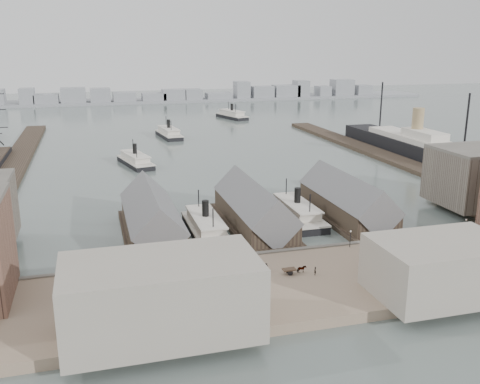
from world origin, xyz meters
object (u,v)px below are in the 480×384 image
object	(u,v)px
ocean_steamer	(416,146)
tram	(465,245)
horse_cart_right	(398,264)
horse_cart_left	(143,292)
ferry_docked_west	(206,226)
horse_cart_center	(297,270)

from	to	relation	value
ocean_steamer	tram	world-z (taller)	ocean_steamer
horse_cart_right	horse_cart_left	bearing A→B (deg)	79.27
ferry_docked_west	horse_cart_right	size ratio (longest dim) A/B	5.49
ocean_steamer	tram	xyz separation A→B (m)	(-55.23, -102.25, -0.36)
tram	horse_cart_center	world-z (taller)	tram
ferry_docked_west	ocean_steamer	xyz separation A→B (m)	(105.00, 69.91, 2.18)
horse_cart_left	horse_cart_center	world-z (taller)	horse_cart_left
horse_cart_center	horse_cart_right	world-z (taller)	horse_cart_right
horse_cart_left	horse_cart_center	bearing A→B (deg)	-86.68
ferry_docked_west	horse_cart_left	world-z (taller)	ferry_docked_west
ferry_docked_west	ocean_steamer	distance (m)	126.17
ferry_docked_west	tram	distance (m)	59.38
horse_cart_right	ocean_steamer	bearing A→B (deg)	-43.98
ocean_steamer	tram	size ratio (longest dim) A/B	8.96
horse_cart_left	horse_cart_center	distance (m)	30.37
horse_cart_center	horse_cart_right	size ratio (longest dim) A/B	1.01
ferry_docked_west	horse_cart_left	bearing A→B (deg)	-119.06
tram	horse_cart_left	distance (m)	68.58
horse_cart_left	ocean_steamer	bearing A→B (deg)	-50.09
ocean_steamer	horse_cart_left	world-z (taller)	ocean_steamer
tram	horse_cart_left	bearing A→B (deg)	171.86
tram	horse_cart_left	world-z (taller)	tram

